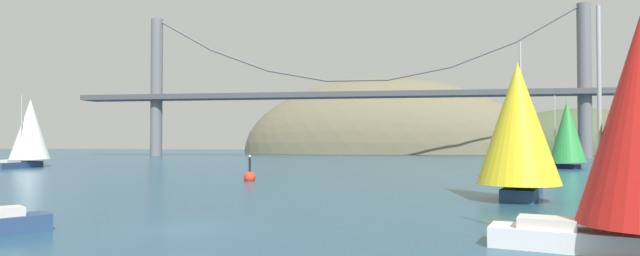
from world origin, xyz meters
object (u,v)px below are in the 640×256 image
object	(u,v)px
sailboat_green_sail	(566,133)
sailboat_yellow_sail	(518,127)
sailboat_white_mainsail	(29,131)
channel_buoy	(250,177)

from	to	relation	value
sailboat_green_sail	sailboat_yellow_sail	bearing A→B (deg)	-110.74
sailboat_green_sail	sailboat_white_mainsail	size ratio (longest dim) A/B	0.98
sailboat_yellow_sail	sailboat_white_mainsail	bearing A→B (deg)	151.66
sailboat_green_sail	channel_buoy	size ratio (longest dim) A/B	3.72
sailboat_green_sail	sailboat_white_mainsail	xyz separation A→B (m)	(-73.16, -7.40, 0.32)
sailboat_white_mainsail	channel_buoy	xyz separation A→B (m)	(37.41, -18.66, -4.66)
sailboat_yellow_sail	channel_buoy	bearing A→B (deg)	148.55
sailboat_white_mainsail	channel_buoy	bearing A→B (deg)	-26.51
sailboat_white_mainsail	sailboat_yellow_sail	xyz separation A→B (m)	(58.42, -31.51, -0.45)
sailboat_yellow_sail	channel_buoy	xyz separation A→B (m)	(-21.01, 12.85, -4.21)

